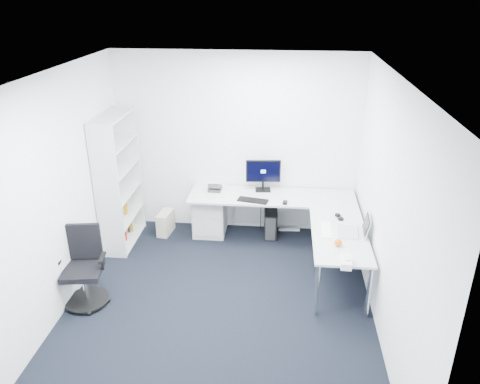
# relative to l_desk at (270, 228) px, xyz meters

# --- Properties ---
(ground) EXTENTS (4.20, 4.20, 0.00)m
(ground) POSITION_rel_l_desk_xyz_m (-0.55, -1.40, -0.35)
(ground) COLOR black
(ceiling) EXTENTS (4.20, 4.20, 0.00)m
(ceiling) POSITION_rel_l_desk_xyz_m (-0.55, -1.40, 2.35)
(ceiling) COLOR white
(wall_back) EXTENTS (3.60, 0.02, 2.70)m
(wall_back) POSITION_rel_l_desk_xyz_m (-0.55, 0.70, 1.00)
(wall_back) COLOR white
(wall_back) RESTS_ON ground
(wall_front) EXTENTS (3.60, 0.02, 2.70)m
(wall_front) POSITION_rel_l_desk_xyz_m (-0.55, -3.50, 1.00)
(wall_front) COLOR white
(wall_front) RESTS_ON ground
(wall_left) EXTENTS (0.02, 4.20, 2.70)m
(wall_left) POSITION_rel_l_desk_xyz_m (-2.35, -1.40, 1.00)
(wall_left) COLOR white
(wall_left) RESTS_ON ground
(wall_right) EXTENTS (0.02, 4.20, 2.70)m
(wall_right) POSITION_rel_l_desk_xyz_m (1.25, -1.40, 1.00)
(wall_right) COLOR white
(wall_right) RESTS_ON ground
(l_desk) EXTENTS (2.41, 1.35, 0.70)m
(l_desk) POSITION_rel_l_desk_xyz_m (0.00, 0.00, 0.00)
(l_desk) COLOR #BABCBC
(l_desk) RESTS_ON ground
(drawer_pedestal) EXTENTS (0.47, 0.58, 0.72)m
(drawer_pedestal) POSITION_rel_l_desk_xyz_m (-0.94, 0.47, 0.01)
(drawer_pedestal) COLOR #BABCBC
(drawer_pedestal) RESTS_ON ground
(bookshelf) EXTENTS (0.37, 0.96, 1.93)m
(bookshelf) POSITION_rel_l_desk_xyz_m (-2.17, 0.05, 0.61)
(bookshelf) COLOR silver
(bookshelf) RESTS_ON ground
(task_chair) EXTENTS (0.62, 0.62, 0.96)m
(task_chair) POSITION_rel_l_desk_xyz_m (-2.14, -1.45, 0.13)
(task_chair) COLOR black
(task_chair) RESTS_ON ground
(black_pc_tower) EXTENTS (0.20, 0.42, 0.41)m
(black_pc_tower) POSITION_rel_l_desk_xyz_m (-0.01, 0.45, -0.15)
(black_pc_tower) COLOR black
(black_pc_tower) RESTS_ON ground
(beige_pc_tower) EXTENTS (0.21, 0.39, 0.35)m
(beige_pc_tower) POSITION_rel_l_desk_xyz_m (-1.62, 0.35, -0.18)
(beige_pc_tower) COLOR #B9B49D
(beige_pc_tower) RESTS_ON ground
(power_strip) EXTENTS (0.33, 0.08, 0.04)m
(power_strip) POSITION_rel_l_desk_xyz_m (0.28, 0.61, -0.33)
(power_strip) COLOR white
(power_strip) RESTS_ON ground
(monitor) EXTENTS (0.52, 0.21, 0.49)m
(monitor) POSITION_rel_l_desk_xyz_m (-0.14, 0.52, 0.60)
(monitor) COLOR black
(monitor) RESTS_ON l_desk
(black_keyboard) EXTENTS (0.45, 0.24, 0.02)m
(black_keyboard) POSITION_rel_l_desk_xyz_m (-0.26, 0.13, 0.36)
(black_keyboard) COLOR black
(black_keyboard) RESTS_ON l_desk
(mouse) EXTENTS (0.07, 0.10, 0.03)m
(mouse) POSITION_rel_l_desk_xyz_m (0.19, 0.09, 0.37)
(mouse) COLOR black
(mouse) RESTS_ON l_desk
(desk_phone) EXTENTS (0.19, 0.19, 0.13)m
(desk_phone) POSITION_rel_l_desk_xyz_m (-0.85, 0.42, 0.42)
(desk_phone) COLOR #2C2C2E
(desk_phone) RESTS_ON l_desk
(laptop) EXTENTS (0.38, 0.37, 0.25)m
(laptop) POSITION_rel_l_desk_xyz_m (0.97, -0.68, 0.48)
(laptop) COLOR silver
(laptop) RESTS_ON l_desk
(white_keyboard) EXTENTS (0.13, 0.43, 0.01)m
(white_keyboard) POSITION_rel_l_desk_xyz_m (0.72, -0.64, 0.36)
(white_keyboard) COLOR white
(white_keyboard) RESTS_ON l_desk
(headphones) EXTENTS (0.15, 0.20, 0.05)m
(headphones) POSITION_rel_l_desk_xyz_m (0.90, -0.28, 0.38)
(headphones) COLOR black
(headphones) RESTS_ON l_desk
(orange_fruit) EXTENTS (0.09, 0.09, 0.09)m
(orange_fruit) POSITION_rel_l_desk_xyz_m (0.82, -1.02, 0.40)
(orange_fruit) COLOR orange
(orange_fruit) RESTS_ON l_desk
(tissue_box) EXTENTS (0.13, 0.23, 0.08)m
(tissue_box) POSITION_rel_l_desk_xyz_m (0.87, -1.43, 0.39)
(tissue_box) COLOR white
(tissue_box) RESTS_ON l_desk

